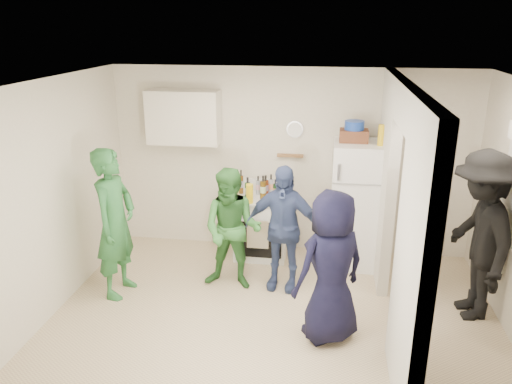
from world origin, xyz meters
TOP-DOWN VIEW (x-y plane):
  - floor at (0.00, 0.00)m, footprint 4.80×4.80m
  - wall_back at (0.00, 1.70)m, footprint 4.80×0.00m
  - wall_front at (0.00, -1.70)m, footprint 4.80×0.00m
  - wall_left at (-2.40, 0.00)m, footprint 0.00×3.40m
  - ceiling at (0.00, 0.00)m, footprint 4.80×4.80m
  - partition_pier_back at (1.20, 1.10)m, footprint 0.12×1.20m
  - partition_pier_front at (1.20, -1.10)m, footprint 0.12×1.20m
  - partition_header at (1.20, 0.00)m, footprint 0.12×1.00m
  - stove at (-0.35, 1.37)m, footprint 0.70×0.59m
  - upper_cabinet at (-1.40, 1.52)m, footprint 0.95×0.34m
  - fridge at (0.90, 1.34)m, footprint 0.67×0.65m
  - wicker_basket at (0.80, 1.39)m, footprint 0.35×0.25m
  - blue_bowl at (0.80, 1.39)m, footprint 0.24×0.24m
  - yellow_cup_stack_top at (1.12, 1.24)m, footprint 0.09×0.09m
  - wall_clock at (0.05, 1.68)m, footprint 0.22×0.02m
  - spice_shelf at (0.00, 1.65)m, footprint 0.35×0.08m
  - yellow_cup_stack_stove at (-0.47, 1.15)m, footprint 0.09×0.09m
  - red_cup at (-0.13, 1.17)m, footprint 0.09×0.09m
  - person_green_left at (-1.85, 0.16)m, footprint 0.49×0.68m
  - person_green_center at (-0.57, 0.49)m, footprint 0.76×0.61m
  - person_denim at (0.01, 0.57)m, footprint 0.93×0.48m
  - person_navy at (0.58, -0.37)m, footprint 0.91×0.84m
  - person_nook at (2.10, 0.29)m, footprint 0.79×1.25m
  - bottle_a at (-0.64, 1.50)m, footprint 0.06×0.06m
  - bottle_b at (-0.52, 1.27)m, footprint 0.07×0.07m
  - bottle_c at (-0.41, 1.50)m, footprint 0.06×0.06m
  - bottle_d at (-0.32, 1.34)m, footprint 0.08×0.08m
  - bottle_e at (-0.24, 1.53)m, footprint 0.06×0.06m
  - bottle_f at (-0.17, 1.40)m, footprint 0.06×0.06m
  - bottle_g at (-0.08, 1.53)m, footprint 0.08×0.08m
  - bottle_h at (-0.66, 1.26)m, footprint 0.07×0.07m
  - bottle_i at (-0.30, 1.46)m, footprint 0.08×0.08m
  - bottle_j at (-0.07, 1.26)m, footprint 0.07×0.07m

SIDE VIEW (x-z plane):
  - floor at x=0.00m, z-range 0.00..0.00m
  - stove at x=-0.35m, z-range 0.00..0.84m
  - person_green_center at x=-0.57m, z-range 0.00..1.47m
  - person_denim at x=0.01m, z-range 0.00..1.52m
  - person_navy at x=0.58m, z-range 0.00..1.56m
  - fridge at x=0.90m, z-range 0.00..1.63m
  - person_green_left at x=-1.85m, z-range 0.00..1.75m
  - red_cup at x=-0.13m, z-range 0.84..0.96m
  - person_nook at x=2.10m, z-range 0.00..1.84m
  - bottle_f at x=-0.17m, z-range 0.84..1.09m
  - yellow_cup_stack_stove at x=-0.47m, z-range 0.84..1.09m
  - bottle_c at x=-0.41m, z-range 0.84..1.09m
  - bottle_g at x=-0.08m, z-range 0.84..1.11m
  - bottle_e at x=-0.24m, z-range 0.84..1.11m
  - bottle_i at x=-0.30m, z-range 0.84..1.12m
  - bottle_b at x=-0.52m, z-range 0.84..1.14m
  - bottle_h at x=-0.66m, z-range 0.84..1.15m
  - bottle_d at x=-0.32m, z-range 0.84..1.15m
  - bottle_j at x=-0.07m, z-range 0.84..1.16m
  - bottle_a at x=-0.64m, z-range 0.84..1.17m
  - wall_back at x=0.00m, z-range -1.15..3.65m
  - wall_front at x=0.00m, z-range -1.15..3.65m
  - wall_left at x=-2.40m, z-range -0.45..2.95m
  - partition_pier_back at x=1.20m, z-range 0.00..2.50m
  - partition_pier_front at x=1.20m, z-range 0.00..2.50m
  - spice_shelf at x=0.00m, z-range 1.34..1.36m
  - wall_clock at x=0.05m, z-range 1.59..1.81m
  - wicker_basket at x=0.80m, z-range 1.63..1.78m
  - yellow_cup_stack_top at x=1.12m, z-range 1.63..1.88m
  - blue_bowl at x=0.80m, z-range 1.78..1.89m
  - upper_cabinet at x=-1.40m, z-range 1.50..2.20m
  - partition_header at x=1.20m, z-range 2.10..2.50m
  - ceiling at x=0.00m, z-range 2.50..2.50m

